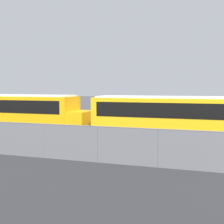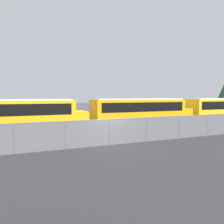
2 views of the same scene
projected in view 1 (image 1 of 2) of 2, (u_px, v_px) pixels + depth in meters
The scene contains 2 objects.
school_bus_2 at pixel (16, 111), 23.79m from camera, with size 11.37×2.58×3.16m.
school_bus_3 at pixel (175, 117), 19.72m from camera, with size 11.37×2.58×3.16m.
Camera 1 is at (-3.47, -14.22, 3.77)m, focal length 50.00 mm.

